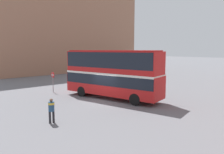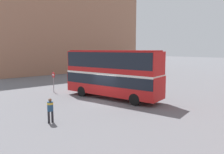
{
  "view_description": "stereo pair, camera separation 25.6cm",
  "coord_description": "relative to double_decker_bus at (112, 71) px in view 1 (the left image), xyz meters",
  "views": [
    {
      "loc": [
        15.57,
        -12.8,
        4.88
      ],
      "look_at": [
        -0.37,
        1.52,
        2.16
      ],
      "focal_mm": 35.0,
      "sensor_mm": 36.0,
      "label": 1
    },
    {
      "loc": [
        15.74,
        -12.61,
        4.88
      ],
      "look_at": [
        -0.37,
        1.52,
        2.16
      ],
      "focal_mm": 35.0,
      "sensor_mm": 36.0,
      "label": 2
    }
  ],
  "objects": [
    {
      "name": "ground_plane",
      "position": [
        0.37,
        -1.53,
        -2.74
      ],
      "size": [
        240.0,
        240.0,
        0.0
      ],
      "primitive_type": "plane",
      "color": "slate"
    },
    {
      "name": "no_entry_sign",
      "position": [
        -6.85,
        -2.9,
        -1.15
      ],
      "size": [
        0.68,
        0.08,
        2.33
      ],
      "color": "gray",
      "rests_on": "ground_plane"
    },
    {
      "name": "parked_car_kerb_far",
      "position": [
        -11.44,
        6.47,
        -1.96
      ],
      "size": [
        4.47,
        2.32,
        1.56
      ],
      "rotation": [
        0.0,
        0.0,
        3.0
      ],
      "color": "silver",
      "rests_on": "ground_plane"
    },
    {
      "name": "pedestrian_foreground",
      "position": [
        2.8,
        -7.91,
        -1.72
      ],
      "size": [
        0.43,
        0.43,
        1.66
      ],
      "rotation": [
        0.0,
        0.0,
        3.09
      ],
      "color": "#232328",
      "rests_on": "ground_plane"
    },
    {
      "name": "double_decker_bus",
      "position": [
        0.0,
        0.0,
        0.0
      ],
      "size": [
        10.51,
        4.62,
        4.79
      ],
      "rotation": [
        0.0,
        0.0,
        0.22
      ],
      "color": "red",
      "rests_on": "ground_plane"
    },
    {
      "name": "building_row_left",
      "position": [
        -27.88,
        11.42,
        6.21
      ],
      "size": [
        10.37,
        34.04,
        17.88
      ],
      "color": "#9E7056",
      "rests_on": "ground_plane"
    }
  ]
}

